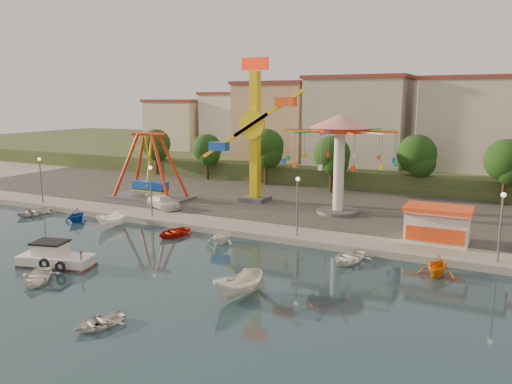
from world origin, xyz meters
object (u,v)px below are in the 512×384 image
Objects in this scene: wave_swinger at (340,141)px; pirate_ship_ride at (150,168)px; kamikaze_tower at (258,136)px; skiff at (239,286)px; rowboat_a at (37,277)px; van at (163,202)px; cabin_motorboat at (55,259)px.

pirate_ship_ride is at bearing -173.56° from wave_swinger.
kamikaze_tower is 3.93× the size of skiff.
pirate_ship_ride reaches higher than rowboat_a.
pirate_ship_ride is 2.07× the size of van.
skiff is (13.78, 3.92, 0.43)m from rowboat_a.
rowboat_a is at bearing -115.22° from wave_swinger.
rowboat_a is 0.76× the size of van.
kamikaze_tower is 28.42m from skiff.
van reaches higher than skiff.
van is (-3.32, 17.89, 0.77)m from cabin_motorboat.
van is at bearing -160.50° from wave_swinger.
pirate_ship_ride is 31.70m from skiff.
cabin_motorboat is 1.65× the size of rowboat_a.
wave_swinger is 3.17× the size of rowboat_a.
kamikaze_tower is at bearing 129.61° from skiff.
van reaches higher than cabin_motorboat.
wave_swinger reaches higher than pirate_ship_ride.
skiff is (0.91, -23.40, -7.38)m from wave_swinger.
skiff is 25.41m from van.
pirate_ship_ride reaches higher than skiff.
kamikaze_tower is (12.42, 4.17, 3.96)m from pirate_ship_ride.
pirate_ship_ride is 23.46m from cabin_motorboat.
wave_swinger reaches higher than van.
skiff reaches higher than rowboat_a.
wave_swinger reaches higher than cabin_motorboat.
wave_swinger is 24.55m from skiff.
kamikaze_tower reaches higher than pirate_ship_ride.
van is (-17.92, -6.35, -6.89)m from wave_swinger.
skiff is at bearing -65.86° from kamikaze_tower.
pirate_ship_ride is 0.86× the size of wave_swinger.
cabin_motorboat is 18.21m from van.
kamikaze_tower is at bearing 171.14° from wave_swinger.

